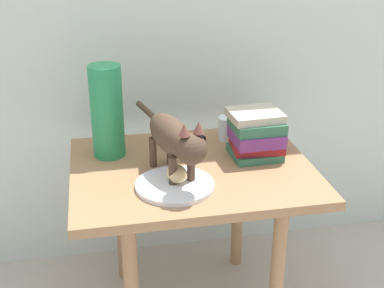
{
  "coord_description": "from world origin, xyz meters",
  "views": [
    {
      "loc": [
        -0.29,
        -1.49,
        1.33
      ],
      "look_at": [
        0.0,
        0.0,
        0.65
      ],
      "focal_mm": 49.26,
      "sensor_mm": 36.0,
      "label": 1
    }
  ],
  "objects_px": {
    "side_table": "(192,189)",
    "green_vase": "(107,112)",
    "candle_jar": "(228,130)",
    "bread_roll": "(177,174)",
    "cat": "(174,139)",
    "plate": "(175,185)",
    "book_stack": "(256,134)",
    "tv_remote": "(185,142)"
  },
  "relations": [
    {
      "from": "cat",
      "to": "green_vase",
      "type": "relative_size",
      "value": 1.51
    },
    {
      "from": "bread_roll",
      "to": "book_stack",
      "type": "bearing_deg",
      "value": 28.07
    },
    {
      "from": "side_table",
      "to": "candle_jar",
      "type": "xyz_separation_m",
      "value": [
        0.17,
        0.19,
        0.12
      ]
    },
    {
      "from": "plate",
      "to": "candle_jar",
      "type": "bearing_deg",
      "value": 52.53
    },
    {
      "from": "bread_roll",
      "to": "candle_jar",
      "type": "relative_size",
      "value": 0.94
    },
    {
      "from": "plate",
      "to": "candle_jar",
      "type": "distance_m",
      "value": 0.4
    },
    {
      "from": "plate",
      "to": "cat",
      "type": "bearing_deg",
      "value": 80.83
    },
    {
      "from": "green_vase",
      "to": "candle_jar",
      "type": "xyz_separation_m",
      "value": [
        0.42,
        0.05,
        -0.12
      ]
    },
    {
      "from": "green_vase",
      "to": "cat",
      "type": "bearing_deg",
      "value": -48.15
    },
    {
      "from": "side_table",
      "to": "cat",
      "type": "height_order",
      "value": "cat"
    },
    {
      "from": "plate",
      "to": "cat",
      "type": "xyz_separation_m",
      "value": [
        0.01,
        0.06,
        0.13
      ]
    },
    {
      "from": "book_stack",
      "to": "green_vase",
      "type": "relative_size",
      "value": 0.6
    },
    {
      "from": "side_table",
      "to": "plate",
      "type": "bearing_deg",
      "value": -121.38
    },
    {
      "from": "cat",
      "to": "bread_roll",
      "type": "bearing_deg",
      "value": -91.54
    },
    {
      "from": "bread_roll",
      "to": "tv_remote",
      "type": "relative_size",
      "value": 0.53
    },
    {
      "from": "cat",
      "to": "candle_jar",
      "type": "xyz_separation_m",
      "value": [
        0.24,
        0.26,
        -0.09
      ]
    },
    {
      "from": "side_table",
      "to": "green_vase",
      "type": "bearing_deg",
      "value": 150.71
    },
    {
      "from": "plate",
      "to": "candle_jar",
      "type": "xyz_separation_m",
      "value": [
        0.25,
        0.32,
        0.03
      ]
    },
    {
      "from": "plate",
      "to": "cat",
      "type": "relative_size",
      "value": 0.5
    },
    {
      "from": "side_table",
      "to": "book_stack",
      "type": "bearing_deg",
      "value": 10.43
    },
    {
      "from": "book_stack",
      "to": "green_vase",
      "type": "distance_m",
      "value": 0.5
    },
    {
      "from": "tv_remote",
      "to": "green_vase",
      "type": "bearing_deg",
      "value": 163.06
    },
    {
      "from": "plate",
      "to": "tv_remote",
      "type": "relative_size",
      "value": 1.58
    },
    {
      "from": "tv_remote",
      "to": "plate",
      "type": "bearing_deg",
      "value": -129.62
    },
    {
      "from": "cat",
      "to": "green_vase",
      "type": "height_order",
      "value": "green_vase"
    },
    {
      "from": "tv_remote",
      "to": "side_table",
      "type": "bearing_deg",
      "value": -116.62
    },
    {
      "from": "bread_roll",
      "to": "cat",
      "type": "xyz_separation_m",
      "value": [
        0.0,
        0.05,
        0.09
      ]
    },
    {
      "from": "candle_jar",
      "to": "tv_remote",
      "type": "relative_size",
      "value": 0.57
    },
    {
      "from": "side_table",
      "to": "bread_roll",
      "type": "bearing_deg",
      "value": -120.85
    },
    {
      "from": "tv_remote",
      "to": "cat",
      "type": "bearing_deg",
      "value": -131.21
    },
    {
      "from": "side_table",
      "to": "cat",
      "type": "distance_m",
      "value": 0.23
    },
    {
      "from": "plate",
      "to": "book_stack",
      "type": "distance_m",
      "value": 0.35
    },
    {
      "from": "candle_jar",
      "to": "green_vase",
      "type": "bearing_deg",
      "value": -173.15
    },
    {
      "from": "cat",
      "to": "plate",
      "type": "bearing_deg",
      "value": -99.17
    },
    {
      "from": "book_stack",
      "to": "candle_jar",
      "type": "height_order",
      "value": "book_stack"
    },
    {
      "from": "cat",
      "to": "candle_jar",
      "type": "distance_m",
      "value": 0.36
    },
    {
      "from": "cat",
      "to": "green_vase",
      "type": "xyz_separation_m",
      "value": [
        -0.19,
        0.21,
        0.02
      ]
    },
    {
      "from": "bread_roll",
      "to": "green_vase",
      "type": "distance_m",
      "value": 0.34
    },
    {
      "from": "side_table",
      "to": "green_vase",
      "type": "xyz_separation_m",
      "value": [
        -0.26,
        0.14,
        0.24
      ]
    },
    {
      "from": "plate",
      "to": "bread_roll",
      "type": "relative_size",
      "value": 2.96
    },
    {
      "from": "cat",
      "to": "candle_jar",
      "type": "height_order",
      "value": "cat"
    },
    {
      "from": "side_table",
      "to": "plate",
      "type": "xyz_separation_m",
      "value": [
        -0.08,
        -0.13,
        0.09
      ]
    }
  ]
}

